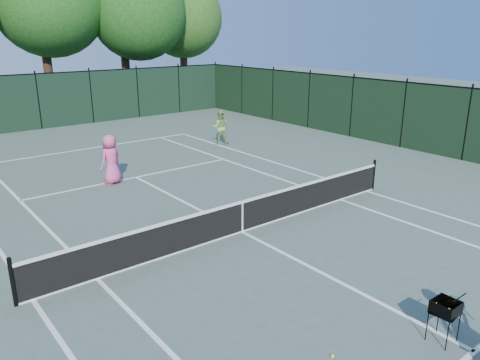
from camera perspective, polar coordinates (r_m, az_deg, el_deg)
ground at (r=12.88m, az=0.25°, el=-6.34°), size 90.00×90.00×0.00m
sideline_doubles_left at (r=10.74m, az=-23.93°, el=-13.23°), size 0.10×23.77×0.01m
sideline_doubles_right at (r=16.63m, az=15.18°, el=-1.31°), size 0.10×23.77×0.01m
sideline_singles_left at (r=11.06m, az=-16.99°, el=-11.47°), size 0.10×23.77×0.01m
sideline_singles_right at (r=15.60m, az=12.15°, el=-2.35°), size 0.10×23.77×0.01m
baseline_far at (r=22.92m, az=-18.68°, el=3.55°), size 10.97×0.10×0.01m
service_line_near at (r=9.45m, az=26.68°, el=-18.17°), size 8.23×0.10×0.01m
service_line_far at (r=18.01m, az=-12.57°, el=0.34°), size 8.23×0.10×0.01m
center_service_line at (r=12.88m, az=0.25°, el=-6.33°), size 0.10×12.80×0.01m
tennis_net at (r=12.70m, az=0.26°, el=-4.38°), size 11.69×0.09×1.06m
fence_far at (r=28.41m, az=-23.34°, el=8.71°), size 24.00×0.05×3.00m
fence_right at (r=21.75m, az=25.94°, el=6.01°), size 0.05×36.00×3.00m
player_pink at (r=17.28m, az=-15.45°, el=2.45°), size 1.01×0.83×1.78m
player_green at (r=22.66m, az=-2.45°, el=6.46°), size 1.02×0.95×1.66m
ball_hopper at (r=9.13m, az=23.77°, el=-14.08°), size 0.46×0.46×0.80m
loose_ball_midcourt at (r=8.55m, az=11.20°, el=-20.31°), size 0.07×0.07×0.07m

